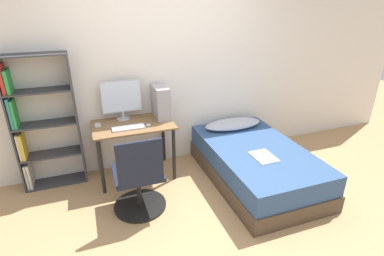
% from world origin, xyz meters
% --- Properties ---
extents(ground_plane, '(14.00, 14.00, 0.00)m').
position_xyz_m(ground_plane, '(0.00, 0.00, 0.00)').
color(ground_plane, tan).
extents(wall_back, '(8.00, 0.05, 2.50)m').
position_xyz_m(wall_back, '(0.00, 1.56, 1.25)').
color(wall_back, silver).
rests_on(wall_back, ground_plane).
extents(desk, '(0.99, 0.61, 0.74)m').
position_xyz_m(desk, '(-0.47, 1.23, 0.62)').
color(desk, brown).
rests_on(desk, ground_plane).
extents(bookshelf, '(0.72, 0.26, 1.63)m').
position_xyz_m(bookshelf, '(-1.56, 1.41, 0.81)').
color(bookshelf, '#38383D').
rests_on(bookshelf, ground_plane).
extents(office_chair, '(0.58, 0.58, 0.93)m').
position_xyz_m(office_chair, '(-0.56, 0.50, 0.35)').
color(office_chair, black).
rests_on(office_chair, ground_plane).
extents(bed, '(1.11, 1.85, 0.46)m').
position_xyz_m(bed, '(0.95, 0.61, 0.23)').
color(bed, '#4C3D2D').
rests_on(bed, ground_plane).
extents(pillow, '(0.84, 0.36, 0.11)m').
position_xyz_m(pillow, '(0.95, 1.28, 0.51)').
color(pillow, '#B2B7C6').
rests_on(pillow, bed).
extents(magazine, '(0.24, 0.32, 0.01)m').
position_xyz_m(magazine, '(0.90, 0.37, 0.46)').
color(magazine, silver).
rests_on(magazine, bed).
extents(monitor, '(0.50, 0.17, 0.50)m').
position_xyz_m(monitor, '(-0.55, 1.44, 1.02)').
color(monitor, '#B7B7BC').
rests_on(monitor, desk).
extents(keyboard, '(0.39, 0.14, 0.02)m').
position_xyz_m(keyboard, '(-0.54, 1.11, 0.75)').
color(keyboard, silver).
rests_on(keyboard, desk).
extents(pc_tower, '(0.17, 0.37, 0.42)m').
position_xyz_m(pc_tower, '(-0.08, 1.33, 0.95)').
color(pc_tower, '#99999E').
rests_on(pc_tower, desk).
extents(mouse, '(0.06, 0.09, 0.02)m').
position_xyz_m(mouse, '(-0.30, 1.11, 0.75)').
color(mouse, silver).
rests_on(mouse, desk).
extents(phone, '(0.07, 0.14, 0.01)m').
position_xyz_m(phone, '(-0.88, 1.33, 0.74)').
color(phone, '#B7B7BC').
rests_on(phone, desk).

